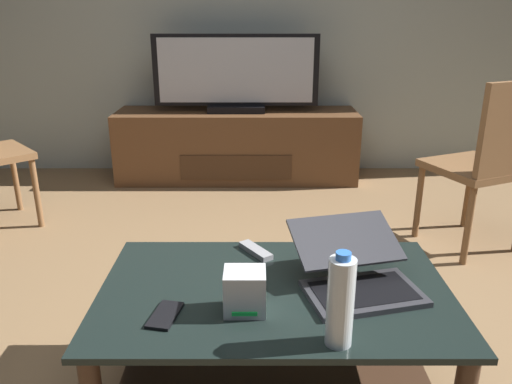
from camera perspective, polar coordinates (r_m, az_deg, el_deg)
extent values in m
plane|color=olive|center=(2.08, -1.18, -17.84)|extent=(7.68, 7.68, 0.00)
cube|color=black|center=(1.66, 2.15, -11.11)|extent=(1.12, 0.70, 0.02)
cube|color=#472D1E|center=(1.81, 2.04, -18.41)|extent=(0.99, 0.61, 0.02)
cylinder|color=#472D1E|center=(2.08, -12.84, -11.67)|extent=(0.06, 0.06, 0.41)
cylinder|color=#472D1E|center=(2.11, 16.15, -11.51)|extent=(0.06, 0.06, 0.41)
cube|color=brown|center=(4.00, -2.14, 5.27)|extent=(1.85, 0.49, 0.54)
cube|color=#432A18|center=(3.79, -2.26, 2.76)|extent=(0.83, 0.01, 0.19)
cube|color=black|center=(3.92, -2.21, 9.36)|extent=(0.43, 0.20, 0.05)
cube|color=black|center=(3.88, -2.27, 13.51)|extent=(1.23, 0.04, 0.52)
cube|color=#B2B7C1|center=(3.85, -2.28, 13.47)|extent=(1.15, 0.01, 0.47)
cube|color=brown|center=(3.03, 23.33, 2.51)|extent=(0.58, 0.58, 0.04)
cylinder|color=brown|center=(3.35, 22.73, -0.11)|extent=(0.04, 0.04, 0.44)
cylinder|color=brown|center=(3.10, 17.80, -1.07)|extent=(0.04, 0.04, 0.44)
cylinder|color=brown|center=(2.85, 22.74, -3.54)|extent=(0.04, 0.04, 0.44)
cylinder|color=brown|center=(3.37, -23.41, -0.13)|extent=(0.04, 0.04, 0.44)
cylinder|color=brown|center=(3.71, -25.40, 1.35)|extent=(0.04, 0.04, 0.44)
cube|color=#333338|center=(1.65, 11.97, -11.06)|extent=(0.39, 0.30, 0.02)
cube|color=black|center=(1.64, 12.00, -10.76)|extent=(0.34, 0.25, 0.00)
cube|color=#333338|center=(1.72, 10.00, -5.28)|extent=(0.39, 0.29, 0.10)
cube|color=#3F8CD8|center=(1.72, 10.05, -5.38)|extent=(0.35, 0.25, 0.08)
cube|color=silver|center=(1.51, -1.26, -11.08)|extent=(0.12, 0.10, 0.13)
cube|color=#19D84C|center=(1.49, -1.29, -13.55)|extent=(0.07, 0.00, 0.01)
cylinder|color=silver|center=(1.37, 9.47, -12.15)|extent=(0.07, 0.07, 0.25)
cylinder|color=blue|center=(1.30, 9.81, -7.09)|extent=(0.04, 0.04, 0.02)
cube|color=black|center=(1.54, -10.17, -13.45)|extent=(0.10, 0.15, 0.01)
cube|color=#99999E|center=(1.87, -0.04, -6.59)|extent=(0.13, 0.16, 0.02)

